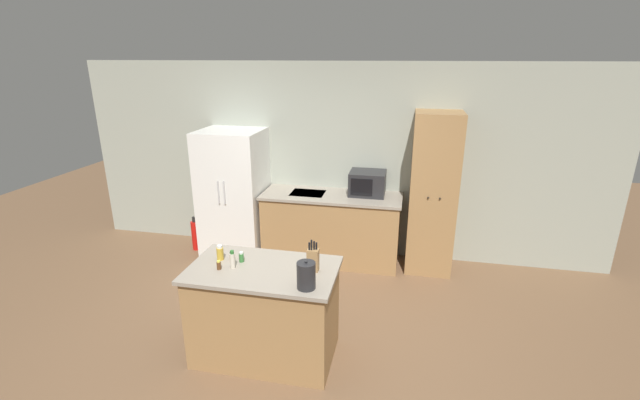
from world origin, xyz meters
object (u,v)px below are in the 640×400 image
spice_bottle_amber_oil (219,265)px  kettle (306,275)px  microwave (367,183)px  refrigerator (234,194)px  pantry_cabinet (433,194)px  spice_bottle_tall_dark (241,257)px  knife_block (313,259)px  spice_bottle_green_herb (233,260)px  fire_extinguisher (195,235)px  spice_bottle_pale_salt (220,253)px  spice_bottle_short_red (232,257)px

spice_bottle_amber_oil → kettle: (0.82, -0.15, 0.07)m
microwave → kettle: 2.42m
refrigerator → pantry_cabinet: (2.63, 0.09, 0.15)m
microwave → spice_bottle_amber_oil: (-1.05, -2.26, -0.16)m
refrigerator → spice_bottle_tall_dark: size_ratio=18.01×
kettle → knife_block: bearing=92.2°
spice_bottle_green_herb → knife_block: bearing=7.5°
pantry_cabinet → fire_extinguisher: (-3.25, -0.13, -0.80)m
spice_bottle_pale_salt → fire_extinguisher: spice_bottle_pale_salt is taller
microwave → spice_bottle_green_herb: 2.40m
spice_bottle_tall_dark → spice_bottle_short_red: 0.09m
pantry_cabinet → knife_block: (-1.07, -2.05, -0.02)m
kettle → fire_extinguisher: bearing=134.7°
knife_block → spice_bottle_green_herb: bearing=-172.5°
pantry_cabinet → kettle: (-1.06, -2.34, -0.01)m
knife_block → spice_bottle_pale_salt: (-0.87, 0.03, -0.04)m
knife_block → spice_bottle_tall_dark: size_ratio=3.04×
microwave → spice_bottle_short_red: (-1.01, -2.08, -0.16)m
microwave → spice_bottle_tall_dark: 2.28m
kettle → microwave: bearing=84.5°
pantry_cabinet → knife_block: size_ratio=6.92×
spice_bottle_amber_oil → kettle: bearing=-10.2°
pantry_cabinet → microwave: pantry_cabinet is taller
fire_extinguisher → spice_bottle_tall_dark: bearing=-51.4°
pantry_cabinet → spice_bottle_amber_oil: pantry_cabinet is taller
microwave → knife_block: size_ratio=1.56×
spice_bottle_short_red → kettle: size_ratio=0.33×
knife_block → spice_bottle_amber_oil: size_ratio=3.52×
refrigerator → microwave: bearing=4.8°
pantry_cabinet → fire_extinguisher: 3.35m
spice_bottle_green_herb → kettle: (0.71, -0.20, 0.04)m
pantry_cabinet → spice_bottle_amber_oil: bearing=-130.6°
spice_bottle_short_red → spice_bottle_green_herb: (0.06, -0.12, 0.04)m
spice_bottle_tall_dark → spice_bottle_pale_salt: (-0.20, 0.00, 0.02)m
pantry_cabinet → spice_bottle_amber_oil: (-1.88, -2.19, -0.08)m
pantry_cabinet → spice_bottle_short_red: 2.73m
spice_bottle_amber_oil → fire_extinguisher: spice_bottle_amber_oil is taller
fire_extinguisher → spice_bottle_amber_oil: bearing=-56.5°
knife_block → kettle: (0.01, -0.29, 0.00)m
microwave → fire_extinguisher: size_ratio=0.92×
microwave → spice_bottle_tall_dark: size_ratio=4.74×
knife_block → refrigerator: bearing=128.5°
spice_bottle_amber_oil → spice_bottle_pale_salt: 0.19m
spice_bottle_green_herb → fire_extinguisher: size_ratio=0.33×
spice_bottle_short_red → kettle: 0.84m
spice_bottle_green_herb → kettle: kettle is taller
pantry_cabinet → spice_bottle_tall_dark: bearing=-130.9°
kettle → spice_bottle_pale_salt: bearing=159.7°
spice_bottle_pale_salt → spice_bottle_green_herb: bearing=-35.9°
spice_bottle_tall_dark → spice_bottle_green_herb: size_ratio=0.59×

